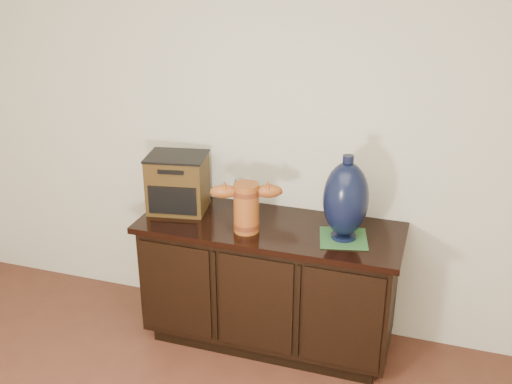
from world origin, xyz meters
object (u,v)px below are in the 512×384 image
(sideboard, at_px, (269,283))
(spray_can, at_px, (239,192))
(tv_radio, at_px, (178,183))
(terracotta_vessel, at_px, (246,205))
(lamp_base, at_px, (346,200))

(sideboard, bearing_deg, spray_can, 140.86)
(sideboard, distance_m, tv_radio, 0.78)
(tv_radio, distance_m, spray_can, 0.36)
(sideboard, bearing_deg, terracotta_vessel, -133.78)
(tv_radio, bearing_deg, terracotta_vessel, -27.50)
(terracotta_vessel, distance_m, tv_radio, 0.49)
(terracotta_vessel, bearing_deg, lamp_base, -11.57)
(sideboard, xyz_separation_m, tv_radio, (-0.57, 0.04, 0.53))
(lamp_base, bearing_deg, terracotta_vessel, -172.41)
(tv_radio, bearing_deg, sideboard, -14.24)
(tv_radio, distance_m, lamp_base, 0.98)
(sideboard, xyz_separation_m, spray_can, (-0.25, 0.20, 0.45))
(sideboard, height_order, spray_can, spray_can)
(spray_can, bearing_deg, lamp_base, -19.89)
(sideboard, height_order, tv_radio, tv_radio)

